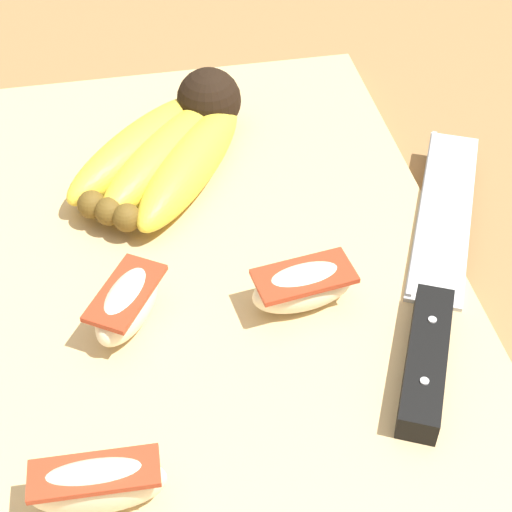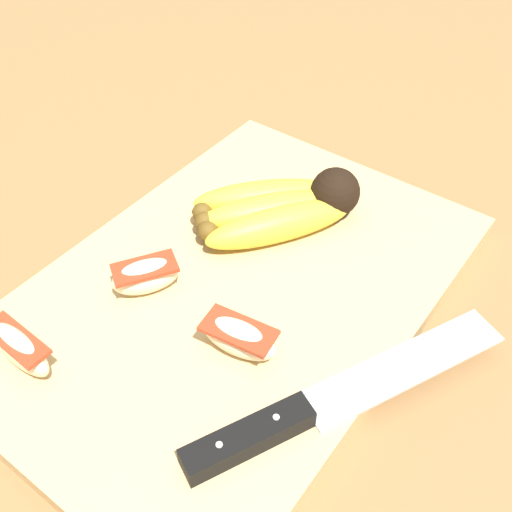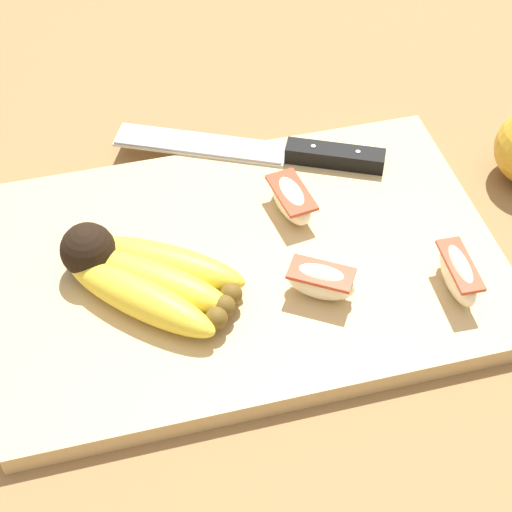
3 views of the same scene
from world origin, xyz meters
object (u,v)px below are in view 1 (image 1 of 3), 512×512
chefs_knife (433,301)px  apple_wedge_near (304,286)px  banana_bunch (171,147)px  apple_wedge_far (127,304)px  apple_wedge_middle (97,486)px

chefs_knife → apple_wedge_near: size_ratio=3.87×
banana_bunch → chefs_knife: size_ratio=0.62×
banana_bunch → apple_wedge_near: 0.16m
apple_wedge_near → apple_wedge_far: 0.11m
apple_wedge_middle → apple_wedge_far: 0.12m
banana_bunch → apple_wedge_middle: size_ratio=2.42×
chefs_knife → apple_wedge_near: 0.08m
banana_bunch → apple_wedge_middle: bearing=166.0°
apple_wedge_near → apple_wedge_far: (0.00, 0.11, 0.00)m
apple_wedge_near → apple_wedge_middle: size_ratio=1.01×
banana_bunch → chefs_knife: 0.22m
apple_wedge_near → apple_wedge_far: apple_wedge_far is taller
banana_bunch → apple_wedge_far: (-0.15, 0.04, -0.00)m
chefs_knife → apple_wedge_far: bearing=83.0°
apple_wedge_middle → apple_wedge_far: bearing=-11.1°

